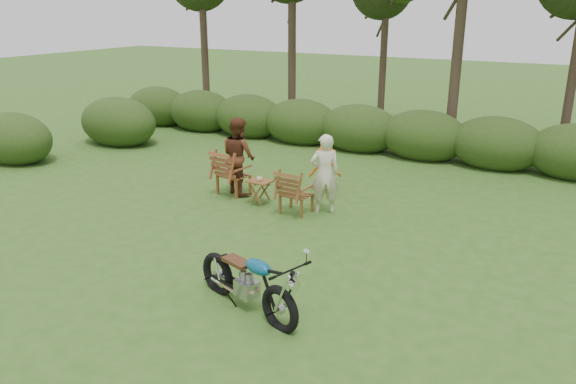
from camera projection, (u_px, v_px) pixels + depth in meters
The scene contains 10 objects.
ground at pixel (259, 286), 8.90m from camera, with size 80.00×80.00×0.00m, color #30521B.
tree_line at pixel (458, 21), 15.52m from camera, with size 22.52×11.62×8.14m.
motorcycle at pixel (247, 308), 8.24m from camera, with size 2.01×0.77×1.15m, color #0E81BD, non-canonical shape.
lawn_chair_right at pixel (296, 213), 12.01m from camera, with size 0.67×0.67×0.98m, color brown, non-canonical shape.
lawn_chair_left at pixel (234, 194), 13.22m from camera, with size 0.74×0.74×1.07m, color brown, non-canonical shape.
side_table at pixel (260, 192), 12.44m from camera, with size 0.54×0.45×0.55m, color brown, non-canonical shape.
cup at pixel (259, 179), 12.31m from camera, with size 0.12×0.12×0.10m, color beige.
adult_a at pixel (324, 212), 12.03m from camera, with size 0.63×0.41×1.72m, color beige.
adult_b at pixel (240, 193), 13.30m from camera, with size 0.88×0.68×1.80m, color #5A2C19.
child at pixel (325, 193), 13.30m from camera, with size 0.76×0.43×1.17m, color #D05913.
Camera 1 is at (4.27, -6.73, 4.24)m, focal length 35.00 mm.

